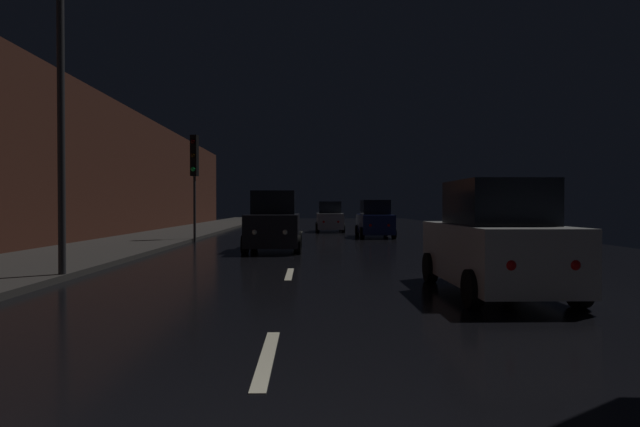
% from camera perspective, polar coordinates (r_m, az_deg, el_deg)
% --- Properties ---
extents(ground, '(26.63, 84.00, 0.02)m').
position_cam_1_polar(ground, '(27.21, -2.30, -2.70)').
color(ground, black).
extents(sidewalk_left, '(4.40, 84.00, 0.15)m').
position_cam_1_polar(sidewalk_left, '(28.23, -16.90, -2.43)').
color(sidewalk_left, '#33302D').
rests_on(sidewalk_left, ground).
extents(building_facade_left, '(0.80, 63.00, 7.06)m').
position_cam_1_polar(building_facade_left, '(25.81, -24.63, 4.90)').
color(building_facade_left, '#472319').
rests_on(building_facade_left, ground).
extents(lane_centerline, '(0.16, 28.78, 0.01)m').
position_cam_1_polar(lane_centerline, '(18.67, -2.73, -4.27)').
color(lane_centerline, beige).
rests_on(lane_centerline, ground).
extents(traffic_light_far_left, '(0.35, 0.48, 4.95)m').
position_cam_1_polar(traffic_light_far_left, '(24.71, -13.71, 5.32)').
color(traffic_light_far_left, '#38383A').
rests_on(traffic_light_far_left, ground).
extents(streetlamp_overhead, '(1.70, 0.44, 6.94)m').
position_cam_1_polar(streetlamp_overhead, '(12.95, -24.78, 13.97)').
color(streetlamp_overhead, '#2D2D30').
rests_on(streetlamp_overhead, ground).
extents(car_approaching_headlights, '(2.04, 4.41, 2.22)m').
position_cam_1_polar(car_approaching_headlights, '(19.41, -5.09, -1.09)').
color(car_approaching_headlights, black).
rests_on(car_approaching_headlights, ground).
extents(car_parked_right_near, '(1.97, 4.27, 2.15)m').
position_cam_1_polar(car_parked_right_near, '(10.41, 18.71, -2.98)').
color(car_parked_right_near, silver).
rests_on(car_parked_right_near, ground).
extents(car_parked_right_far, '(1.81, 3.93, 1.98)m').
position_cam_1_polar(car_parked_right_far, '(27.63, 6.06, -0.75)').
color(car_parked_right_far, '#141E51').
rests_on(car_parked_right_far, ground).
extents(car_distant_taillights, '(1.79, 3.88, 1.95)m').
position_cam_1_polar(car_distant_taillights, '(33.36, 1.07, -0.49)').
color(car_distant_taillights, '#A5A8AD').
rests_on(car_distant_taillights, ground).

